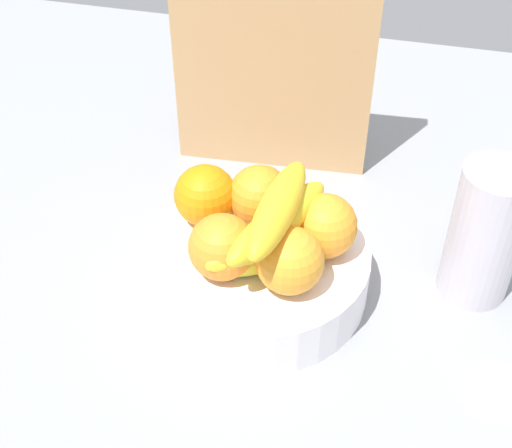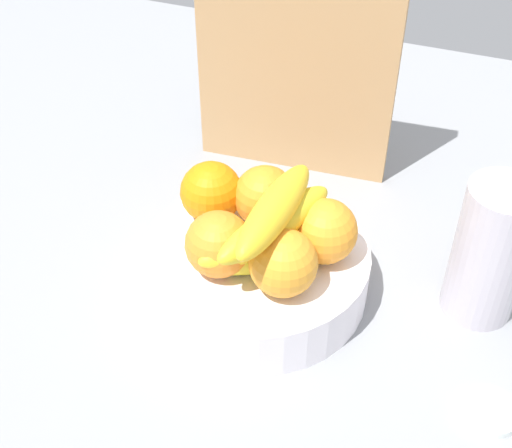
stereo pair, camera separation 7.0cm
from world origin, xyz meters
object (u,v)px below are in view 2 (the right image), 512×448
Objects in this scene: banana_bunch at (271,232)px; jar_lid at (490,411)px; orange_back_left at (324,231)px; cutting_board at (296,55)px; fruit_bowl at (256,269)px; orange_front_right at (219,244)px; orange_back_right at (265,196)px; orange_front_left at (211,192)px; thermos_tumbler at (491,252)px; orange_center at (283,263)px.

banana_bunch is 2.93× the size of jar_lid.
orange_back_left is 1.26× the size of jar_lid.
cutting_board is at bearing 116.14° from orange_back_left.
orange_front_right reaches higher than fruit_bowl.
orange_front_right is at bearing -148.36° from orange_back_left.
cutting_board is (-4.53, 26.56, 14.77)cm from fruit_bowl.
orange_back_left is 1.00× the size of orange_back_right.
orange_back_left reaches higher than jar_lid.
fruit_bowl is 3.56× the size of orange_back_right.
orange_back_right is (-8.51, 3.48, 0.00)cm from orange_back_left.
orange_back_left is at bearing 38.02° from banana_bunch.
thermos_tumbler reaches higher than orange_front_left.
jar_lid is at bearing -12.98° from banana_bunch.
banana_bunch is at bearing -80.16° from cutting_board.
orange_front_left is 14.99cm from orange_back_left.
jar_lid is at bearing -49.94° from cutting_board.
orange_front_right is at bearing 173.36° from jar_lid.
orange_back_left is 0.43× the size of thermos_tumbler.
orange_center is at bearing -111.70° from orange_back_left.
jar_lid is at bearing -8.20° from orange_center.
orange_front_left reaches higher than fruit_bowl.
orange_back_left is at bearing -22.25° from orange_back_right.
cutting_board reaches higher than orange_center.
thermos_tumbler is at bearing 21.73° from orange_front_right.
cutting_board reaches higher than fruit_bowl.
fruit_bowl is 3.56× the size of orange_front_left.
orange_back_left is 0.21× the size of cutting_board.
orange_front_left is 9.45cm from orange_front_right.
cutting_board is (-9.50, 31.27, 7.75)cm from orange_center.
orange_back_right is 0.43× the size of banana_bunch.
cutting_board is 51.49cm from jar_lid.
fruit_bowl is 3.56× the size of orange_front_right.
thermos_tumbler is (20.67, 11.53, -1.44)cm from orange_center.
thermos_tumbler is (23.08, 8.88, -2.94)cm from banana_bunch.
orange_front_right is 0.43× the size of thermos_tumbler.
orange_front_right is at bearing 178.32° from orange_center.
orange_front_left is 11.55cm from banana_bunch.
orange_back_left reaches higher than fruit_bowl.
orange_front_right reaches higher than jar_lid.
banana_bunch is (3.49, -7.41, 1.50)cm from orange_back_right.
orange_back_right is (6.36, 1.55, 0.00)cm from orange_front_left.
banana_bunch is (-5.02, -3.93, 1.50)cm from orange_back_left.
orange_back_right reaches higher than fruit_bowl.
orange_center is 0.21× the size of cutting_board.
orange_back_right is at bearing 99.81° from fruit_bowl.
thermos_tumbler reaches higher than orange_front_right.
orange_front_right is 0.21× the size of cutting_board.
thermos_tumbler reaches higher than orange_back_right.
cutting_board reaches higher than orange_back_right.
thermos_tumbler is at bearing 14.90° from fruit_bowl.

